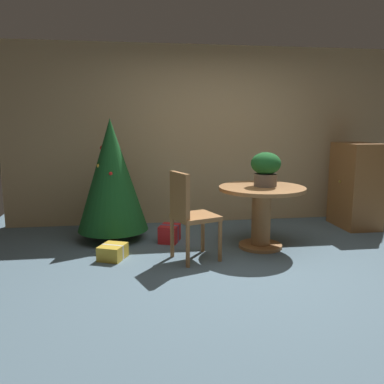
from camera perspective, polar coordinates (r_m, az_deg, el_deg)
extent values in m
plane|color=slate|center=(4.22, 8.29, -11.06)|extent=(6.60, 6.60, 0.00)
cube|color=tan|center=(6.08, 2.66, 7.98)|extent=(6.00, 0.10, 2.60)
cylinder|color=#9E6B3D|center=(5.00, 9.65, -7.50)|extent=(0.52, 0.52, 0.04)
cylinder|color=#9E6B3D|center=(4.90, 9.77, -3.58)|extent=(0.23, 0.23, 0.66)
cylinder|color=#9E6B3D|center=(4.83, 9.89, 0.49)|extent=(1.02, 1.02, 0.04)
cylinder|color=#665B51|center=(4.87, 10.36, 1.69)|extent=(0.27, 0.27, 0.15)
ellipsoid|color=#195623|center=(4.85, 10.43, 4.01)|extent=(0.36, 0.36, 0.27)
sphere|color=red|center=(4.75, 10.42, 4.50)|extent=(0.05, 0.05, 0.05)
sphere|color=red|center=(4.98, 10.97, 4.07)|extent=(0.07, 0.07, 0.07)
cylinder|color=#9E6B3D|center=(4.71, 1.54, -5.81)|extent=(0.04, 0.04, 0.45)
cylinder|color=#9E6B3D|center=(4.40, 4.00, -6.97)|extent=(0.04, 0.04, 0.45)
cylinder|color=#9E6B3D|center=(4.53, -2.83, -6.45)|extent=(0.04, 0.04, 0.45)
cylinder|color=#9E6B3D|center=(4.21, -0.60, -7.73)|extent=(0.04, 0.04, 0.45)
cube|color=#9E6B3D|center=(4.39, 0.54, -3.58)|extent=(0.56, 0.55, 0.05)
cube|color=#9E6B3D|center=(4.25, -1.76, -0.41)|extent=(0.18, 0.37, 0.48)
cylinder|color=brown|center=(5.34, -11.05, -5.89)|extent=(0.10, 0.10, 0.13)
cone|color=#195623|center=(5.19, -11.33, 2.39)|extent=(0.89, 0.89, 1.42)
sphere|color=gold|center=(5.10, -13.07, 3.62)|extent=(0.06, 0.06, 0.06)
sphere|color=red|center=(4.97, -11.46, 2.58)|extent=(0.05, 0.05, 0.05)
sphere|color=red|center=(5.52, -11.91, -0.13)|extent=(0.06, 0.06, 0.06)
sphere|color=red|center=(5.21, -12.58, 6.10)|extent=(0.06, 0.06, 0.06)
cube|color=gold|center=(4.59, -11.18, -8.33)|extent=(0.35, 0.37, 0.16)
cube|color=silver|center=(4.59, -11.18, -8.33)|extent=(0.25, 0.13, 0.16)
cube|color=red|center=(5.13, -3.21, -5.89)|extent=(0.31, 0.35, 0.22)
cube|color=#1E569E|center=(5.13, -3.21, -5.89)|extent=(0.22, 0.11, 0.22)
cube|color=brown|center=(6.23, 22.23, 0.88)|extent=(0.48, 0.72, 1.21)
sphere|color=#B29338|center=(6.10, 20.22, 1.40)|extent=(0.04, 0.04, 0.04)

